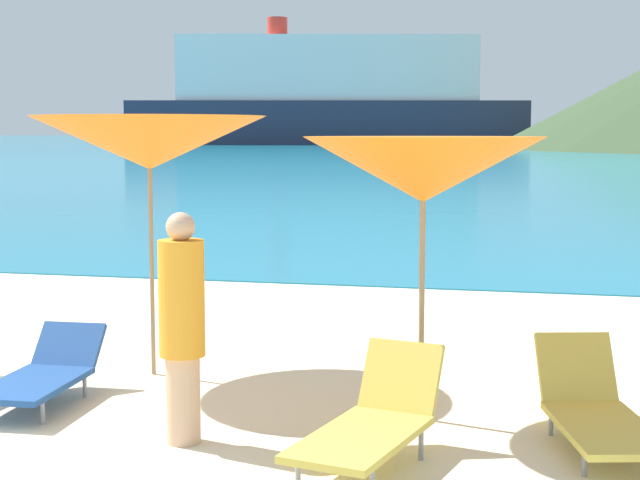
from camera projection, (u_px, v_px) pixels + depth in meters
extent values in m
cube|color=beige|center=(232.00, 274.00, 16.61)|extent=(50.00, 100.00, 0.30)
cube|color=teal|center=(531.00, 141.00, 227.56)|extent=(650.00, 440.00, 0.02)
cylinder|color=#9E7F59|center=(151.00, 253.00, 9.04)|extent=(0.04, 0.04, 2.28)
cone|color=orange|center=(149.00, 143.00, 8.93)|extent=(2.28, 2.28, 0.49)
sphere|color=#9E7F59|center=(149.00, 126.00, 8.91)|extent=(0.07, 0.07, 0.07)
cylinder|color=#9E7F59|center=(422.00, 288.00, 7.62)|extent=(0.05, 0.05, 2.10)
cone|color=orange|center=(423.00, 170.00, 7.52)|extent=(1.96, 1.96, 0.51)
sphere|color=#9E7F59|center=(423.00, 149.00, 7.50)|extent=(0.07, 0.07, 0.07)
cube|color=#D8BF4C|center=(360.00, 439.00, 6.44)|extent=(0.86, 1.34, 0.05)
cube|color=#D8BF4C|center=(401.00, 378.00, 7.07)|extent=(0.62, 0.40, 0.50)
cylinder|color=gray|center=(298.00, 472.00, 6.21)|extent=(0.04, 0.04, 0.23)
cylinder|color=gray|center=(353.00, 434.00, 6.99)|extent=(0.04, 0.04, 0.23)
cylinder|color=gray|center=(421.00, 444.00, 6.76)|extent=(0.04, 0.04, 0.23)
cube|color=#D8BF4C|center=(606.00, 429.00, 6.84)|extent=(0.91, 1.36, 0.05)
cube|color=#D8BF4C|center=(576.00, 368.00, 7.58)|extent=(0.65, 0.48, 0.51)
cylinder|color=gray|center=(584.00, 464.00, 6.45)|extent=(0.04, 0.04, 0.17)
cylinder|color=gray|center=(551.00, 424.00, 7.31)|extent=(0.04, 0.04, 0.17)
cylinder|color=gray|center=(620.00, 424.00, 7.32)|extent=(0.04, 0.04, 0.17)
cube|color=#1E478C|center=(32.00, 384.00, 7.97)|extent=(0.67, 1.15, 0.05)
cube|color=#1E478C|center=(69.00, 345.00, 8.65)|extent=(0.60, 0.37, 0.37)
cylinder|color=gray|center=(43.00, 412.00, 7.60)|extent=(0.04, 0.04, 0.19)
cylinder|color=gray|center=(28.00, 384.00, 8.46)|extent=(0.04, 0.04, 0.19)
cylinder|color=gray|center=(85.00, 386.00, 8.36)|extent=(0.04, 0.04, 0.19)
cylinder|color=#DBAA84|center=(183.00, 399.00, 7.12)|extent=(0.25, 0.25, 0.65)
cylinder|color=orange|center=(182.00, 298.00, 7.04)|extent=(0.33, 0.33, 0.84)
sphere|color=#DBAA84|center=(180.00, 227.00, 6.98)|extent=(0.21, 0.21, 0.21)
cube|color=#262D47|center=(327.00, 123.00, 161.62)|extent=(65.73, 24.68, 7.12)
cube|color=white|center=(327.00, 69.00, 160.64)|extent=(49.46, 19.15, 10.55)
cylinder|color=red|center=(277.00, 27.00, 159.84)|extent=(3.29, 3.29, 3.00)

